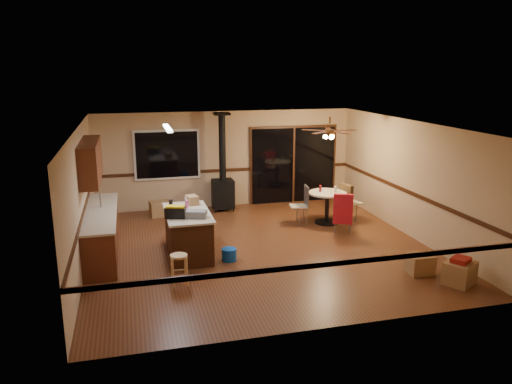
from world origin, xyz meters
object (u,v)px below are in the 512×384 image
object	(u,v)px
chair_left	(303,200)
dining_table	(327,202)
box_under_window	(160,209)
toolbox_black	(175,213)
blue_bucket	(229,255)
toolbox_grey	(195,214)
wood_stove	(223,184)
box_corner_b	(420,264)
kitchen_island	(188,233)
bar_stool	(179,270)
box_corner_a	(460,273)
chair_near	(343,209)
chair_right	(347,198)

from	to	relation	value
chair_left	dining_table	bearing A→B (deg)	-8.36
dining_table	box_under_window	xyz separation A→B (m)	(-3.93, 1.64, -0.34)
toolbox_black	box_under_window	xyz separation A→B (m)	(-0.11, 3.27, -0.81)
blue_bucket	dining_table	world-z (taller)	dining_table
toolbox_grey	wood_stove	bearing A→B (deg)	70.83
box_under_window	box_corner_b	xyz separation A→B (m)	(4.43, -4.97, -0.01)
kitchen_island	box_corner_b	bearing A→B (deg)	-26.82
kitchen_island	box_under_window	world-z (taller)	kitchen_island
toolbox_black	bar_stool	size ratio (longest dim) A/B	0.70
blue_bucket	chair_left	distance (m)	2.97
bar_stool	wood_stove	bearing A→B (deg)	69.92
bar_stool	box_under_window	distance (m)	4.35
box_corner_b	wood_stove	bearing A→B (deg)	118.29
toolbox_black	box_corner_b	xyz separation A→B (m)	(4.31, -1.70, -0.83)
box_under_window	chair_left	bearing A→B (deg)	-24.95
kitchen_island	dining_table	bearing A→B (deg)	19.91
dining_table	box_corner_a	size ratio (longest dim) A/B	1.74
chair_near	chair_right	distance (m)	1.01
chair_near	box_corner_b	bearing A→B (deg)	-79.31
wood_stove	box_corner_b	bearing A→B (deg)	-61.71
chair_right	box_corner_a	distance (m)	3.96
toolbox_black	dining_table	size ratio (longest dim) A/B	0.42
kitchen_island	chair_right	xyz separation A→B (m)	(4.07, 1.29, 0.14)
kitchen_island	box_corner_b	xyz separation A→B (m)	(4.04, -2.04, -0.27)
kitchen_island	bar_stool	bearing A→B (deg)	-103.27
wood_stove	chair_left	size ratio (longest dim) A/B	4.89
wood_stove	dining_table	world-z (taller)	wood_stove
kitchen_island	chair_near	distance (m)	3.60
toolbox_black	bar_stool	xyz separation A→B (m)	(-0.07, -1.08, -0.73)
chair_near	blue_bucket	bearing A→B (deg)	-161.40
wood_stove	blue_bucket	size ratio (longest dim) A/B	8.56
kitchen_island	box_corner_a	size ratio (longest dim) A/B	3.17
kitchen_island	toolbox_black	xyz separation A→B (m)	(-0.27, -0.34, 0.55)
bar_stool	chair_right	distance (m)	5.19
chair_right	box_under_window	world-z (taller)	chair_right
chair_left	toolbox_black	bearing A→B (deg)	-152.00
blue_bucket	box_corner_b	xyz separation A→B (m)	(3.31, -1.50, 0.06)
chair_near	box_corner_a	distance (m)	3.19
chair_right	box_under_window	size ratio (longest dim) A/B	1.45
toolbox_black	dining_table	bearing A→B (deg)	23.07
box_corner_a	box_corner_b	xyz separation A→B (m)	(-0.41, 0.58, -0.02)
kitchen_island	chair_near	size ratio (longest dim) A/B	2.40
chair_near	bar_stool	bearing A→B (deg)	-154.76
wood_stove	toolbox_grey	bearing A→B (deg)	-109.17
box_corner_a	box_corner_b	size ratio (longest dim) A/B	1.19
bar_stool	chair_right	size ratio (longest dim) A/B	0.79
dining_table	chair_near	xyz separation A→B (m)	(0.03, -0.87, 0.06)
chair_near	wood_stove	bearing A→B (deg)	130.85
bar_stool	box_under_window	world-z (taller)	bar_stool
wood_stove	box_corner_a	size ratio (longest dim) A/B	4.75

